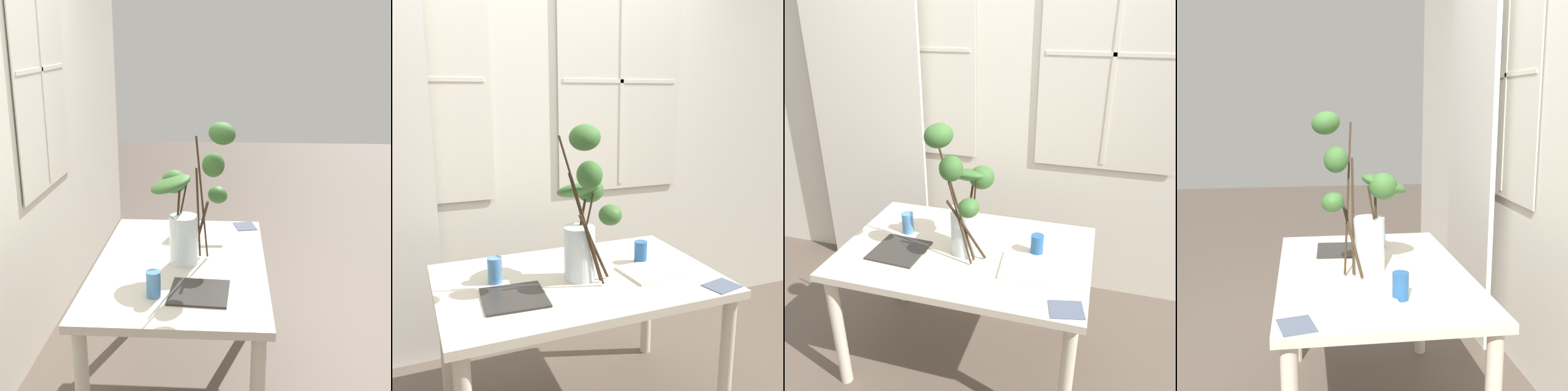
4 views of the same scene
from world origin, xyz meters
TOP-DOWN VIEW (x-y plane):
  - ground at (0.00, 0.00)m, footprint 14.00×14.00m
  - back_wall_with_windows at (-0.00, 0.94)m, footprint 5.58×0.14m
  - curtain_sheer_side at (-0.98, 0.78)m, footprint 0.84×0.03m
  - dining_table at (0.00, 0.00)m, footprint 1.30×0.86m
  - vase_with_branches at (0.01, -0.04)m, footprint 0.31×0.47m
  - drinking_glass_blue_left at (-0.37, 0.09)m, footprint 0.07×0.07m
  - drinking_glass_blue_right at (0.37, 0.06)m, footprint 0.07×0.07m
  - plate_square_left at (-0.33, -0.11)m, footprint 0.28×0.28m
  - plate_square_right at (0.33, -0.08)m, footprint 0.26×0.26m
  - napkin_folded at (0.56, -0.34)m, footprint 0.17×0.15m

SIDE VIEW (x-z plane):
  - ground at x=0.00m, z-range 0.00..0.00m
  - dining_table at x=0.00m, z-range 0.27..1.01m
  - napkin_folded at x=0.56m, z-range 0.73..0.74m
  - plate_square_left at x=-0.33m, z-range 0.73..0.74m
  - plate_square_right at x=0.33m, z-range 0.73..0.75m
  - drinking_glass_blue_right at x=0.37m, z-range 0.73..0.84m
  - drinking_glass_blue_left at x=-0.37m, z-range 0.73..0.85m
  - vase_with_branches at x=0.01m, z-range 0.67..1.42m
  - curtain_sheer_side at x=-0.98m, z-range 0.00..2.38m
  - back_wall_with_windows at x=0.00m, z-range 0.01..2.89m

